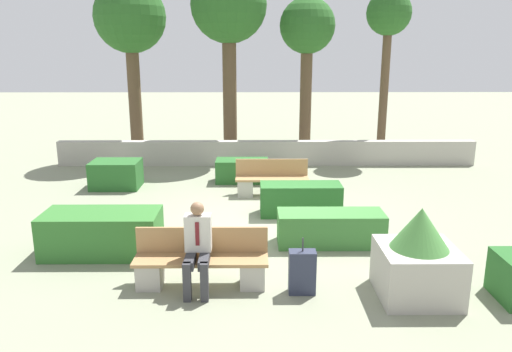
{
  "coord_description": "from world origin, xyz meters",
  "views": [
    {
      "loc": [
        -0.43,
        -9.28,
        3.44
      ],
      "look_at": [
        -0.36,
        0.5,
        0.9
      ],
      "focal_mm": 35.0,
      "sensor_mm": 36.0,
      "label": 1
    }
  ],
  "objects_px": {
    "tree_rightmost": "(388,22)",
    "person_seated_man": "(197,244)",
    "tree_leftmost": "(130,21)",
    "bench_front": "(201,264)",
    "bench_left_side": "(272,182)",
    "planter_corner_left": "(418,259)",
    "suitcase": "(302,272)",
    "tree_center_left": "(229,10)",
    "tree_center_right": "(307,32)"
  },
  "relations": [
    {
      "from": "tree_rightmost",
      "to": "person_seated_man",
      "type": "bearing_deg",
      "value": -118.79
    },
    {
      "from": "person_seated_man",
      "to": "tree_leftmost",
      "type": "xyz_separation_m",
      "value": [
        -2.85,
        8.92,
        3.46
      ]
    },
    {
      "from": "bench_front",
      "to": "tree_leftmost",
      "type": "bearing_deg",
      "value": 108.18
    },
    {
      "from": "bench_left_side",
      "to": "tree_leftmost",
      "type": "bearing_deg",
      "value": 144.75
    },
    {
      "from": "bench_left_side",
      "to": "planter_corner_left",
      "type": "xyz_separation_m",
      "value": [
        1.85,
        -5.01,
        0.26
      ]
    },
    {
      "from": "person_seated_man",
      "to": "tree_rightmost",
      "type": "relative_size",
      "value": 0.26
    },
    {
      "from": "suitcase",
      "to": "tree_rightmost",
      "type": "relative_size",
      "value": 0.17
    },
    {
      "from": "person_seated_man",
      "to": "bench_front",
      "type": "bearing_deg",
      "value": 78.14
    },
    {
      "from": "person_seated_man",
      "to": "planter_corner_left",
      "type": "xyz_separation_m",
      "value": [
        3.1,
        -0.22,
        -0.14
      ]
    },
    {
      "from": "tree_leftmost",
      "to": "suitcase",
      "type": "bearing_deg",
      "value": -64.3
    },
    {
      "from": "tree_center_left",
      "to": "tree_rightmost",
      "type": "height_order",
      "value": "tree_center_left"
    },
    {
      "from": "planter_corner_left",
      "to": "suitcase",
      "type": "height_order",
      "value": "planter_corner_left"
    },
    {
      "from": "bench_left_side",
      "to": "tree_center_left",
      "type": "relative_size",
      "value": 0.3
    },
    {
      "from": "tree_leftmost",
      "to": "bench_front",
      "type": "bearing_deg",
      "value": -71.82
    },
    {
      "from": "suitcase",
      "to": "bench_front",
      "type": "bearing_deg",
      "value": 169.97
    },
    {
      "from": "suitcase",
      "to": "planter_corner_left",
      "type": "bearing_deg",
      "value": -3.78
    },
    {
      "from": "planter_corner_left",
      "to": "tree_center_left",
      "type": "relative_size",
      "value": 0.23
    },
    {
      "from": "bench_front",
      "to": "planter_corner_left",
      "type": "distance_m",
      "value": 3.1
    },
    {
      "from": "bench_front",
      "to": "suitcase",
      "type": "xyz_separation_m",
      "value": [
        1.47,
        -0.26,
        -0.0
      ]
    },
    {
      "from": "tree_center_left",
      "to": "person_seated_man",
      "type": "bearing_deg",
      "value": -90.56
    },
    {
      "from": "tree_leftmost",
      "to": "tree_center_left",
      "type": "bearing_deg",
      "value": 0.76
    },
    {
      "from": "person_seated_man",
      "to": "tree_leftmost",
      "type": "relative_size",
      "value": 0.24
    },
    {
      "from": "bench_front",
      "to": "suitcase",
      "type": "bearing_deg",
      "value": -10.03
    },
    {
      "from": "suitcase",
      "to": "tree_rightmost",
      "type": "xyz_separation_m",
      "value": [
        3.35,
        8.93,
        3.84
      ]
    },
    {
      "from": "bench_left_side",
      "to": "planter_corner_left",
      "type": "distance_m",
      "value": 5.34
    },
    {
      "from": "person_seated_man",
      "to": "tree_leftmost",
      "type": "bearing_deg",
      "value": 107.73
    },
    {
      "from": "bench_front",
      "to": "planter_corner_left",
      "type": "height_order",
      "value": "planter_corner_left"
    },
    {
      "from": "suitcase",
      "to": "tree_center_left",
      "type": "xyz_separation_m",
      "value": [
        -1.41,
        9.07,
        4.19
      ]
    },
    {
      "from": "suitcase",
      "to": "tree_center_left",
      "type": "relative_size",
      "value": 0.15
    },
    {
      "from": "bench_front",
      "to": "person_seated_man",
      "type": "distance_m",
      "value": 0.41
    },
    {
      "from": "bench_front",
      "to": "tree_leftmost",
      "type": "xyz_separation_m",
      "value": [
        -2.88,
        8.78,
        3.85
      ]
    },
    {
      "from": "bench_front",
      "to": "tree_center_left",
      "type": "bearing_deg",
      "value": 89.62
    },
    {
      "from": "person_seated_man",
      "to": "tree_leftmost",
      "type": "height_order",
      "value": "tree_leftmost"
    },
    {
      "from": "bench_front",
      "to": "person_seated_man",
      "type": "height_order",
      "value": "person_seated_man"
    },
    {
      "from": "suitcase",
      "to": "tree_center_right",
      "type": "xyz_separation_m",
      "value": [
        0.99,
        9.43,
        3.54
      ]
    },
    {
      "from": "bench_front",
      "to": "planter_corner_left",
      "type": "relative_size",
      "value": 1.5
    },
    {
      "from": "tree_leftmost",
      "to": "tree_center_left",
      "type": "height_order",
      "value": "tree_center_left"
    },
    {
      "from": "person_seated_man",
      "to": "planter_corner_left",
      "type": "height_order",
      "value": "planter_corner_left"
    },
    {
      "from": "tree_center_right",
      "to": "bench_left_side",
      "type": "bearing_deg",
      "value": -105.25
    },
    {
      "from": "planter_corner_left",
      "to": "tree_rightmost",
      "type": "bearing_deg",
      "value": 79.09
    },
    {
      "from": "tree_leftmost",
      "to": "tree_center_right",
      "type": "xyz_separation_m",
      "value": [
        5.34,
        0.4,
        -0.31
      ]
    },
    {
      "from": "bench_left_side",
      "to": "tree_rightmost",
      "type": "height_order",
      "value": "tree_rightmost"
    },
    {
      "from": "bench_front",
      "to": "tree_center_left",
      "type": "relative_size",
      "value": 0.34
    },
    {
      "from": "planter_corner_left",
      "to": "tree_rightmost",
      "type": "relative_size",
      "value": 0.26
    },
    {
      "from": "bench_front",
      "to": "planter_corner_left",
      "type": "xyz_separation_m",
      "value": [
        3.07,
        -0.37,
        0.25
      ]
    },
    {
      "from": "tree_leftmost",
      "to": "bench_left_side",
      "type": "bearing_deg",
      "value": -45.21
    },
    {
      "from": "bench_left_side",
      "to": "tree_center_right",
      "type": "xyz_separation_m",
      "value": [
        1.24,
        4.53,
        3.55
      ]
    },
    {
      "from": "planter_corner_left",
      "to": "tree_center_right",
      "type": "bearing_deg",
      "value": 93.68
    },
    {
      "from": "tree_center_left",
      "to": "tree_rightmost",
      "type": "distance_m",
      "value": 4.77
    },
    {
      "from": "planter_corner_left",
      "to": "suitcase",
      "type": "distance_m",
      "value": 1.63
    }
  ]
}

